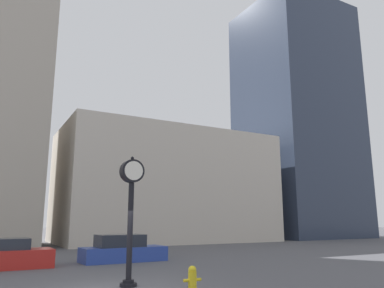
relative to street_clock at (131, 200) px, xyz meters
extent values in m
cube|color=beige|center=(12.08, 23.37, 2.66)|extent=(21.39, 12.00, 11.03)
cube|color=#2D384C|center=(31.42, 23.37, 12.59)|extent=(13.20, 12.00, 30.89)
cylinder|color=black|center=(0.00, 0.00, -2.79)|extent=(0.58, 0.58, 0.12)
cylinder|color=black|center=(0.00, 0.00, -2.68)|extent=(0.38, 0.38, 0.10)
cylinder|color=black|center=(0.00, 0.00, -1.01)|extent=(0.19, 0.19, 3.25)
cylinder|color=black|center=(0.00, 0.00, 1.03)|extent=(0.82, 0.37, 0.82)
cylinder|color=white|center=(0.00, -0.19, 1.03)|extent=(0.67, 0.02, 0.67)
cylinder|color=white|center=(0.00, 0.19, 1.03)|extent=(0.67, 0.02, 0.67)
sphere|color=black|center=(0.00, 0.00, 1.49)|extent=(0.12, 0.12, 0.12)
cube|color=red|center=(-3.30, 7.11, -2.43)|extent=(3.90, 1.83, 0.85)
cube|color=#232833|center=(-3.50, 7.11, -1.76)|extent=(2.15, 1.60, 0.50)
cube|color=#28429E|center=(2.34, 7.43, -2.47)|extent=(4.54, 1.89, 0.77)
cube|color=#232833|center=(2.11, 7.42, -1.77)|extent=(2.52, 1.61, 0.64)
cylinder|color=yellow|center=(1.53, -1.67, -2.56)|extent=(0.27, 0.27, 0.58)
sphere|color=yellow|center=(1.53, -1.67, -2.22)|extent=(0.26, 0.26, 0.26)
cylinder|color=yellow|center=(1.31, -1.67, -2.53)|extent=(0.17, 0.09, 0.09)
cylinder|color=yellow|center=(1.75, -1.67, -2.53)|extent=(0.17, 0.09, 0.09)
camera|label=1|loc=(-4.49, -12.56, -0.66)|focal=35.00mm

